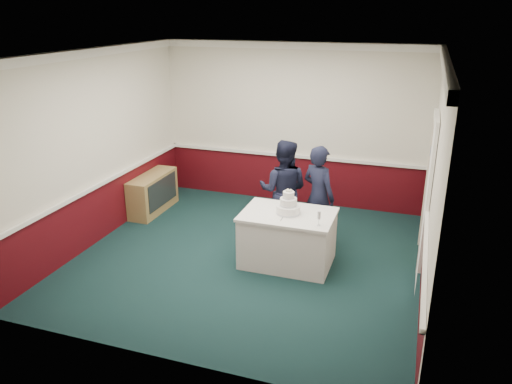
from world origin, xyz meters
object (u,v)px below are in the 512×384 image
(person_woman, at_px, (318,196))
(champagne_flute, at_px, (319,216))
(sideboard, at_px, (153,193))
(cake_table, at_px, (288,238))
(wedding_cake, at_px, (288,206))
(person_man, at_px, (283,190))
(cake_knife, at_px, (282,218))

(person_woman, bearing_deg, champagne_flute, 131.27)
(champagne_flute, bearing_deg, sideboard, 156.91)
(cake_table, distance_m, wedding_cake, 0.50)
(wedding_cake, height_order, champagne_flute, wedding_cake)
(champagne_flute, distance_m, person_man, 1.36)
(champagne_flute, bearing_deg, person_woman, 102.01)
(sideboard, distance_m, person_man, 2.64)
(sideboard, height_order, person_woman, person_woman)
(champagne_flute, relative_size, person_man, 0.12)
(person_man, height_order, person_woman, person_man)
(cake_knife, height_order, person_man, person_man)
(sideboard, distance_m, person_woman, 3.21)
(wedding_cake, distance_m, person_man, 0.87)
(wedding_cake, bearing_deg, person_woman, 70.22)
(cake_table, bearing_deg, wedding_cake, 90.00)
(champagne_flute, height_order, person_woman, person_woman)
(champagne_flute, bearing_deg, person_man, 126.17)
(person_woman, bearing_deg, person_man, 24.89)
(cake_table, xyz_separation_m, cake_knife, (-0.03, -0.20, 0.39))
(cake_table, xyz_separation_m, champagne_flute, (0.50, -0.28, 0.53))
(champagne_flute, bearing_deg, wedding_cake, 150.75)
(champagne_flute, bearing_deg, cake_knife, 171.42)
(cake_knife, distance_m, person_woman, 1.02)
(cake_table, relative_size, person_woman, 0.82)
(cake_knife, bearing_deg, cake_table, 79.25)
(person_woman, bearing_deg, cake_table, 99.47)
(sideboard, height_order, cake_knife, cake_knife)
(cake_table, xyz_separation_m, person_man, (-0.30, 0.81, 0.42))
(wedding_cake, xyz_separation_m, person_man, (-0.30, 0.81, -0.08))
(sideboard, relative_size, cake_knife, 5.45)
(wedding_cake, xyz_separation_m, cake_knife, (-0.03, -0.20, -0.11))
(sideboard, height_order, cake_table, cake_table)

